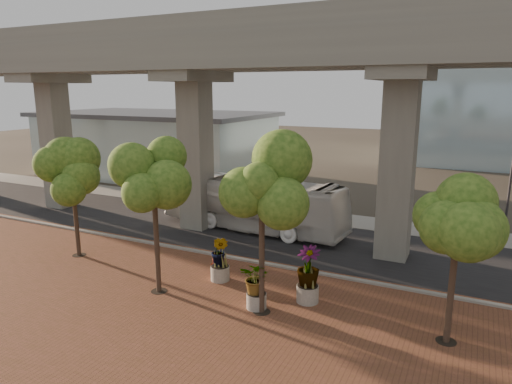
% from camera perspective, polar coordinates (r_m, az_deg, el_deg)
% --- Properties ---
extents(ground, '(160.00, 160.00, 0.00)m').
position_cam_1_polar(ground, '(24.91, 1.92, -7.41)').
color(ground, '#342F26').
rests_on(ground, ground).
extents(brick_plaza, '(70.00, 13.00, 0.06)m').
position_cam_1_polar(brick_plaza, '(18.49, -8.58, -14.97)').
color(brick_plaza, brown).
rests_on(brick_plaza, ground).
extents(asphalt_road, '(90.00, 8.00, 0.04)m').
position_cam_1_polar(asphalt_road, '(26.64, 3.68, -6.02)').
color(asphalt_road, black).
rests_on(asphalt_road, ground).
extents(curb_strip, '(70.00, 0.25, 0.16)m').
position_cam_1_polar(curb_strip, '(23.19, -0.12, -8.77)').
color(curb_strip, gray).
rests_on(curb_strip, ground).
extents(far_sidewalk, '(90.00, 3.00, 0.06)m').
position_cam_1_polar(far_sidewalk, '(31.57, 7.47, -3.07)').
color(far_sidewalk, gray).
rests_on(far_sidewalk, ground).
extents(transit_viaduct, '(72.00, 5.60, 12.40)m').
position_cam_1_polar(transit_viaduct, '(25.26, 3.92, 9.78)').
color(transit_viaduct, gray).
rests_on(transit_viaduct, ground).
extents(station_pavilion, '(23.00, 13.00, 6.30)m').
position_cam_1_polar(station_pavilion, '(47.90, -12.34, 6.04)').
color(station_pavilion, silver).
rests_on(station_pavilion, ground).
extents(transit_bus, '(12.16, 3.80, 3.33)m').
position_cam_1_polar(transit_bus, '(28.17, -0.45, -1.46)').
color(transit_bus, silver).
rests_on(transit_bus, ground).
extents(fire_hydrant, '(0.51, 0.46, 1.02)m').
position_cam_1_polar(fire_hydrant, '(21.56, -4.98, -9.19)').
color(fire_hydrant, maroon).
rests_on(fire_hydrant, ground).
extents(planter_front, '(1.78, 1.78, 1.96)m').
position_cam_1_polar(planter_front, '(18.25, 0.06, -10.96)').
color(planter_front, '#ACA59B').
rests_on(planter_front, ground).
extents(planter_right, '(2.23, 2.23, 2.38)m').
position_cam_1_polar(planter_right, '(18.78, 6.54, -9.50)').
color(planter_right, gray).
rests_on(planter_right, ground).
extents(planter_left, '(1.91, 1.91, 2.10)m').
position_cam_1_polar(planter_left, '(20.81, -4.55, -7.68)').
color(planter_left, '#9C968D').
rests_on(planter_left, ground).
extents(street_tree_far_west, '(3.66, 3.66, 5.87)m').
position_cam_1_polar(street_tree_far_west, '(24.85, -22.00, 1.77)').
color(street_tree_far_west, '#4F3B2D').
rests_on(street_tree_far_west, ground).
extents(street_tree_near_west, '(3.78, 3.78, 6.62)m').
position_cam_1_polar(street_tree_near_west, '(19.08, -12.69, 1.40)').
color(street_tree_near_west, '#4F3B2D').
rests_on(street_tree_near_west, ground).
extents(street_tree_near_east, '(3.54, 3.54, 6.71)m').
position_cam_1_polar(street_tree_near_east, '(16.75, 0.75, 0.84)').
color(street_tree_near_east, '#4F3B2D').
rests_on(street_tree_near_east, ground).
extents(street_tree_far_east, '(3.70, 3.70, 6.03)m').
position_cam_1_polar(street_tree_far_east, '(16.24, 23.96, -3.38)').
color(street_tree_far_east, '#4F3B2D').
rests_on(street_tree_far_east, ground).
extents(streetlamp_west, '(0.40, 1.16, 8.03)m').
position_cam_1_polar(streetlamp_west, '(32.04, -6.41, 5.70)').
color(streetlamp_west, '#2A292E').
rests_on(streetlamp_west, ground).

